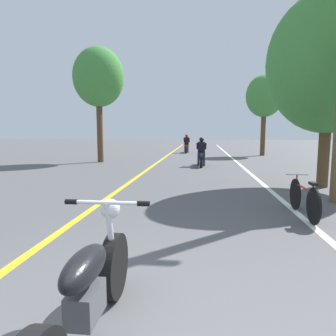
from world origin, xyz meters
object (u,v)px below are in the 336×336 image
at_px(roadside_tree_left, 98,78).
at_px(motorcycle_rider_far, 187,146).
at_px(motorcycle_rider_lead, 201,155).
at_px(roadside_tree_right_far, 264,97).
at_px(bicycle_parked, 304,198).
at_px(motorcycle_foreground, 88,292).
at_px(roadside_tree_right_near, 330,63).

xyz_separation_m(roadside_tree_left, motorcycle_rider_far, (4.29, 7.69, -3.90)).
height_order(roadside_tree_left, motorcycle_rider_lead, roadside_tree_left).
height_order(motorcycle_rider_lead, motorcycle_rider_far, motorcycle_rider_far).
bearing_deg(roadside_tree_right_far, bicycle_parked, -98.31).
xyz_separation_m(roadside_tree_left, motorcycle_foreground, (4.56, -13.62, -4.00)).
xyz_separation_m(roadside_tree_left, bicycle_parked, (7.39, -9.75, -4.08)).
bearing_deg(motorcycle_foreground, roadside_tree_left, 108.51).
bearing_deg(bicycle_parked, motorcycle_foreground, -126.13).
relative_size(roadside_tree_left, motorcycle_foreground, 2.86).
bearing_deg(roadside_tree_left, bicycle_parked, -52.85).
xyz_separation_m(motorcycle_rider_lead, bicycle_parked, (1.96, -8.44, -0.16)).
relative_size(roadside_tree_right_near, bicycle_parked, 3.29).
distance_m(roadside_tree_right_near, motorcycle_rider_lead, 6.95).
relative_size(roadside_tree_right_far, motorcycle_rider_far, 2.70).
bearing_deg(bicycle_parked, roadside_tree_right_near, 64.09).
xyz_separation_m(roadside_tree_right_near, bicycle_parked, (-1.61, -3.31, -3.22)).
height_order(roadside_tree_left, motorcycle_foreground, roadside_tree_left).
bearing_deg(motorcycle_rider_lead, roadside_tree_right_far, 58.43).
bearing_deg(motorcycle_rider_far, roadside_tree_right_near, -71.57).
relative_size(roadside_tree_right_far, motorcycle_rider_lead, 2.73).
bearing_deg(motorcycle_rider_far, roadside_tree_right_far, -22.36).
relative_size(motorcycle_foreground, motorcycle_rider_lead, 1.06).
distance_m(motorcycle_rider_far, bicycle_parked, 17.72).
bearing_deg(roadside_tree_right_near, roadside_tree_right_far, 87.04).
distance_m(roadside_tree_right_far, bicycle_parked, 15.83).
height_order(roadside_tree_right_near, motorcycle_rider_far, roadside_tree_right_near).
bearing_deg(bicycle_parked, roadside_tree_left, 127.15).
bearing_deg(motorcycle_foreground, roadside_tree_right_far, 75.20).
relative_size(roadside_tree_right_near, motorcycle_foreground, 2.65).
relative_size(motorcycle_rider_lead, bicycle_parked, 1.17).
bearing_deg(motorcycle_rider_lead, bicycle_parked, -76.91).
height_order(roadside_tree_left, motorcycle_rider_far, roadside_tree_left).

